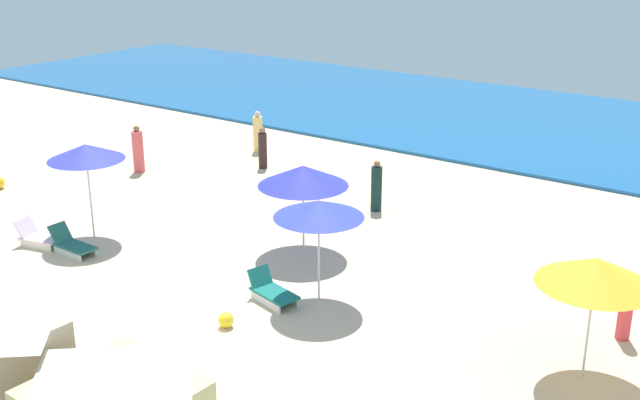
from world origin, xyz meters
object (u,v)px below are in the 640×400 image
at_px(umbrella_3, 86,152).
at_px(beachgoer_0, 626,307).
at_px(umbrella_2, 319,209).
at_px(beachgoer_5, 258,133).
at_px(umbrella_1, 303,176).
at_px(beachgoer_2, 138,151).
at_px(lounge_chair_3_0, 72,244).
at_px(lounge_chair_3_1, 39,237).
at_px(lounge_chair_2_0, 272,291).
at_px(umbrella_4, 596,271).
at_px(beachgoer_3, 263,149).
at_px(beachgoer_4, 376,187).
at_px(beach_ball_1, 226,320).

distance_m(umbrella_3, beachgoer_0, 14.13).
relative_size(umbrella_2, beachgoer_5, 1.57).
distance_m(umbrella_1, beachgoer_2, 9.39).
relative_size(lounge_chair_3_0, beachgoer_5, 0.88).
bearing_deg(umbrella_2, lounge_chair_3_1, -167.87).
bearing_deg(lounge_chair_2_0, umbrella_3, 102.29).
xyz_separation_m(umbrella_1, umbrella_3, (-5.37, -2.66, 0.36)).
bearing_deg(umbrella_4, beachgoer_2, 166.55).
xyz_separation_m(lounge_chair_2_0, beachgoer_3, (-6.94, 8.06, 0.47)).
relative_size(lounge_chair_2_0, beachgoer_0, 0.90).
relative_size(umbrella_1, beachgoer_4, 1.50).
relative_size(beachgoer_2, beachgoer_4, 1.05).
bearing_deg(beachgoer_4, umbrella_4, 87.89).
distance_m(lounge_chair_2_0, beach_ball_1, 1.56).
xyz_separation_m(umbrella_3, beachgoer_0, (13.74, 2.82, -1.74)).
relative_size(umbrella_3, lounge_chair_3_0, 1.93).
bearing_deg(beachgoer_0, beachgoer_4, 5.83).
distance_m(beachgoer_2, beachgoer_3, 4.38).
bearing_deg(umbrella_1, beach_ball_1, -75.02).
bearing_deg(beachgoer_5, beachgoer_3, 40.20).
height_order(lounge_chair_3_0, umbrella_4, umbrella_4).
bearing_deg(beachgoer_4, lounge_chair_2_0, 43.16).
height_order(umbrella_1, umbrella_3, umbrella_3).
bearing_deg(umbrella_1, umbrella_4, -12.46).
height_order(lounge_chair_3_0, beach_ball_1, lounge_chair_3_0).
bearing_deg(beach_ball_1, lounge_chair_3_0, 173.81).
bearing_deg(beachgoer_3, beachgoer_0, 108.44).
relative_size(lounge_chair_2_0, lounge_chair_3_0, 0.99).
relative_size(umbrella_2, umbrella_4, 0.99).
relative_size(lounge_chair_3_0, beachgoer_2, 0.83).
height_order(umbrella_1, beachgoer_5, umbrella_1).
bearing_deg(beachgoer_4, beachgoer_5, -80.15).
relative_size(umbrella_1, beachgoer_0, 1.56).
bearing_deg(lounge_chair_2_0, umbrella_4, -67.72).
bearing_deg(beachgoer_3, umbrella_1, 85.92).
height_order(beachgoer_2, beachgoer_5, beachgoer_2).
xyz_separation_m(umbrella_3, beach_ball_1, (6.55, -1.74, -2.31)).
bearing_deg(beachgoer_0, umbrella_3, 40.90).
distance_m(beachgoer_2, beachgoer_4, 9.04).
bearing_deg(umbrella_3, beachgoer_5, 101.35).
bearing_deg(umbrella_3, lounge_chair_3_1, -120.62).
distance_m(umbrella_1, beachgoer_0, 8.48).
height_order(umbrella_2, beachgoer_0, umbrella_2).
bearing_deg(beachgoer_3, beach_ball_1, 73.92).
relative_size(lounge_chair_3_1, beachgoer_0, 0.89).
xyz_separation_m(lounge_chair_3_0, beachgoer_5, (-2.31, 10.51, 0.49)).
relative_size(umbrella_1, umbrella_4, 0.96).
distance_m(umbrella_4, beachgoer_0, 2.47).
xyz_separation_m(umbrella_1, beach_ball_1, (1.18, -4.40, -1.95)).
bearing_deg(umbrella_2, beachgoer_5, 136.24).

